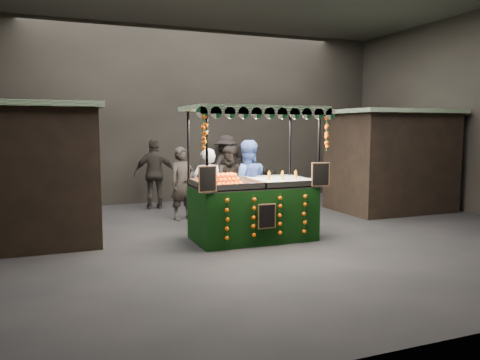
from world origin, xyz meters
name	(u,v)px	position (x,y,z in m)	size (l,w,h in m)	color
ground	(259,236)	(0.00, 0.00, 0.00)	(12.00, 12.00, 0.00)	black
market_hall	(259,63)	(0.00, 0.00, 3.38)	(12.10, 10.10, 5.05)	black
neighbour_stall_left	(16,174)	(-4.40, 1.00, 1.31)	(3.00, 2.20, 2.60)	black
neighbour_stall_right	(390,160)	(4.40, 1.50, 1.31)	(3.00, 2.20, 2.60)	black
juice_stall	(254,199)	(-0.22, -0.26, 0.79)	(2.62, 1.54, 2.54)	black
vendor_grey	(208,189)	(-0.78, 0.87, 0.86)	(0.72, 0.58, 1.73)	gray
vendor_blue	(247,185)	(0.00, 0.62, 0.94)	(1.05, 0.90, 1.89)	navy
shopper_0	(182,183)	(-0.97, 2.21, 0.85)	(0.71, 0.56, 1.70)	#2A2422
shopper_1	(232,183)	(0.11, 1.80, 0.86)	(1.04, 0.94, 1.73)	black
shopper_2	(155,174)	(-1.26, 3.97, 0.93)	(1.14, 0.58, 1.86)	#2A2622
shopper_3	(226,168)	(0.99, 4.59, 0.96)	(1.40, 1.37, 1.93)	black
shopper_4	(20,186)	(-4.50, 3.63, 0.79)	(0.78, 0.51, 1.57)	black
shopper_5	(246,174)	(1.11, 3.39, 0.89)	(1.48, 1.58, 1.78)	black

